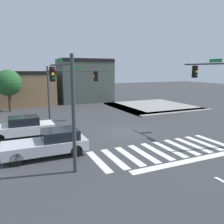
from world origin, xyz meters
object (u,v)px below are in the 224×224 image
object	(u,v)px
car_silver	(49,143)
roadside_tree	(8,83)
traffic_signal_southeast	(220,82)
car_white	(23,127)
traffic_signal_northwest	(72,83)
traffic_signal_southwest	(62,88)

from	to	relation	value
car_silver	roadside_tree	distance (m)	16.84
roadside_tree	traffic_signal_southeast	bearing A→B (deg)	-52.87
traffic_signal_southeast	car_white	size ratio (longest dim) A/B	1.33
traffic_signal_southeast	traffic_signal_northwest	bearing A→B (deg)	40.20
traffic_signal_southwest	car_silver	bearing A→B (deg)	61.12
roadside_tree	traffic_signal_northwest	bearing A→B (deg)	-56.73
car_silver	roadside_tree	xyz separation A→B (m)	(-1.92, 16.52, 2.62)
traffic_signal_southwest	car_white	size ratio (longest dim) A/B	1.30
car_silver	roadside_tree	bearing A→B (deg)	-83.38
traffic_signal_southwest	roadside_tree	xyz separation A→B (m)	(-2.71, 16.96, -0.57)
car_silver	traffic_signal_southwest	bearing A→B (deg)	151.12
traffic_signal_southeast	car_silver	world-z (taller)	traffic_signal_southeast
car_white	car_silver	world-z (taller)	car_white
traffic_signal_southwest	roadside_tree	distance (m)	17.18
car_silver	roadside_tree	size ratio (longest dim) A/B	0.95
traffic_signal_southwest	traffic_signal_northwest	distance (m)	9.05
traffic_signal_southeast	car_silver	distance (m)	12.22
traffic_signal_southwest	car_silver	world-z (taller)	traffic_signal_southwest
car_white	traffic_signal_northwest	bearing A→B (deg)	37.25
traffic_signal_southwest	car_white	xyz separation A→B (m)	(-1.95, 5.02, -3.19)
car_white	car_silver	xyz separation A→B (m)	(1.16, -4.59, -0.00)
roadside_tree	traffic_signal_southwest	bearing A→B (deg)	-80.93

